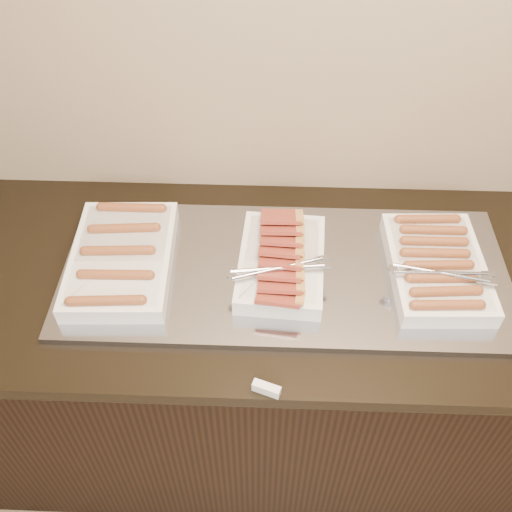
{
  "coord_description": "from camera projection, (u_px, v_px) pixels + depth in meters",
  "views": [
    {
      "loc": [
        -0.02,
        1.11,
        2.07
      ],
      "look_at": [
        -0.06,
        2.13,
        0.97
      ],
      "focal_mm": 40.0,
      "sensor_mm": 36.0,
      "label": 1
    }
  ],
  "objects": [
    {
      "name": "dish_center",
      "position": [
        281.0,
        262.0,
        1.51
      ],
      "size": [
        0.27,
        0.36,
        0.09
      ],
      "rotation": [
        0.0,
        0.0,
        -0.06
      ],
      "color": "white",
      "rests_on": "warming_tray"
    },
    {
      "name": "counter",
      "position": [
        273.0,
        363.0,
        1.88
      ],
      "size": [
        2.06,
        0.76,
        0.9
      ],
      "color": "black",
      "rests_on": "ground"
    },
    {
      "name": "warming_tray",
      "position": [
        285.0,
        272.0,
        1.55
      ],
      "size": [
        1.2,
        0.5,
        0.02
      ],
      "primitive_type": "cube",
      "color": "#9598A3",
      "rests_on": "counter"
    },
    {
      "name": "dish_right",
      "position": [
        437.0,
        266.0,
        1.5
      ],
      "size": [
        0.27,
        0.37,
        0.08
      ],
      "rotation": [
        0.0,
        0.0,
        0.03
      ],
      "color": "white",
      "rests_on": "warming_tray"
    },
    {
      "name": "label_holder",
      "position": [
        266.0,
        389.0,
        1.3
      ],
      "size": [
        0.07,
        0.04,
        0.03
      ],
      "primitive_type": "cube",
      "rotation": [
        0.0,
        0.0,
        -0.34
      ],
      "color": "white",
      "rests_on": "counter"
    },
    {
      "name": "dish_left",
      "position": [
        122.0,
        258.0,
        1.53
      ],
      "size": [
        0.28,
        0.41,
        0.07
      ],
      "rotation": [
        0.0,
        0.0,
        0.04
      ],
      "color": "white",
      "rests_on": "warming_tray"
    }
  ]
}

